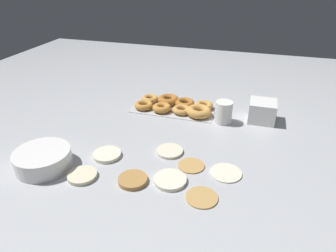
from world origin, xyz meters
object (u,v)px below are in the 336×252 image
(container_stack, at_px, (262,111))
(pancake_7, at_px, (226,172))
(pancake_4, at_px, (169,151))
(batter_bowl, at_px, (43,159))
(paper_cup, at_px, (224,112))
(donut_tray, at_px, (176,106))
(pancake_0, at_px, (202,197))
(pancake_2, at_px, (191,165))
(pancake_6, at_px, (170,180))
(pancake_1, at_px, (107,155))
(pancake_3, at_px, (133,180))
(pancake_5, at_px, (82,176))

(container_stack, bearing_deg, pancake_7, 76.52)
(pancake_4, bearing_deg, batter_bowl, 28.23)
(container_stack, height_order, paper_cup, paper_cup)
(donut_tray, xyz_separation_m, batter_bowl, (0.32, 0.57, 0.01))
(pancake_7, distance_m, batter_bowl, 0.63)
(pancake_0, xyz_separation_m, pancake_7, (-0.06, -0.14, 0.00))
(pancake_2, distance_m, pancake_6, 0.11)
(pancake_4, bearing_deg, pancake_1, 23.28)
(paper_cup, bearing_deg, container_stack, -158.42)
(pancake_2, height_order, paper_cup, paper_cup)
(pancake_3, bearing_deg, pancake_5, 8.72)
(container_stack, bearing_deg, pancake_4, 48.13)
(donut_tray, xyz_separation_m, paper_cup, (-0.23, 0.07, 0.03))
(pancake_3, bearing_deg, pancake_6, -162.92)
(pancake_0, bearing_deg, pancake_7, -111.39)
(pancake_1, bearing_deg, pancake_0, 162.41)
(pancake_3, xyz_separation_m, batter_bowl, (0.33, 0.01, 0.02))
(pancake_0, distance_m, pancake_4, 0.27)
(pancake_4, xyz_separation_m, donut_tray, (0.07, -0.36, 0.01))
(pancake_1, xyz_separation_m, donut_tray, (-0.14, -0.45, 0.01))
(pancake_2, height_order, pancake_4, pancake_4)
(pancake_1, xyz_separation_m, pancake_2, (-0.31, -0.03, -0.00))
(pancake_4, bearing_deg, pancake_0, 128.50)
(pancake_3, bearing_deg, pancake_4, -107.67)
(pancake_2, height_order, pancake_6, pancake_6)
(pancake_0, height_order, container_stack, container_stack)
(pancake_7, bearing_deg, batter_bowl, 12.99)
(pancake_4, relative_size, donut_tray, 0.25)
(pancake_4, distance_m, batter_bowl, 0.44)
(pancake_1, xyz_separation_m, pancake_5, (0.02, 0.13, -0.00))
(batter_bowl, bearing_deg, pancake_0, -179.99)
(pancake_6, bearing_deg, donut_tray, -76.75)
(pancake_0, xyz_separation_m, pancake_2, (0.07, -0.15, 0.00))
(batter_bowl, bearing_deg, pancake_7, -167.01)
(pancake_1, relative_size, pancake_7, 0.95)
(pancake_2, distance_m, donut_tray, 0.46)
(pancake_0, relative_size, pancake_6, 0.92)
(pancake_7, relative_size, donut_tray, 0.27)
(batter_bowl, distance_m, container_stack, 0.91)
(pancake_4, bearing_deg, pancake_7, 162.88)
(pancake_3, height_order, batter_bowl, batter_bowl)
(pancake_4, relative_size, pancake_6, 0.92)
(pancake_0, bearing_deg, pancake_4, -51.50)
(pancake_6, xyz_separation_m, paper_cup, (-0.11, -0.46, 0.04))
(pancake_2, relative_size, pancake_6, 0.86)
(pancake_7, bearing_deg, pancake_4, -17.12)
(pancake_2, bearing_deg, pancake_6, 64.71)
(donut_tray, relative_size, batter_bowl, 2.04)
(pancake_7, height_order, container_stack, container_stack)
(donut_tray, relative_size, container_stack, 3.43)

